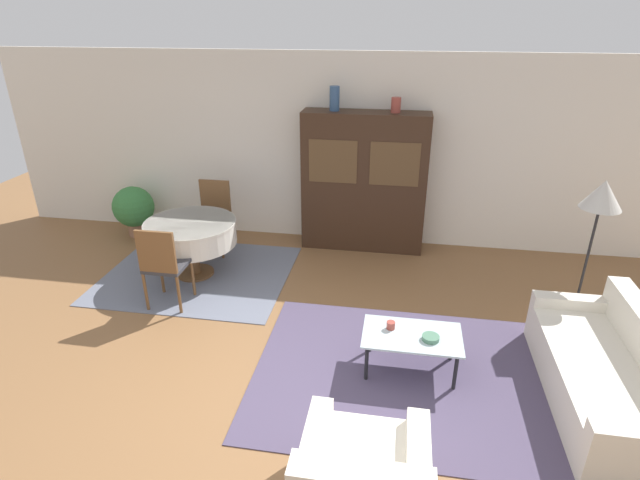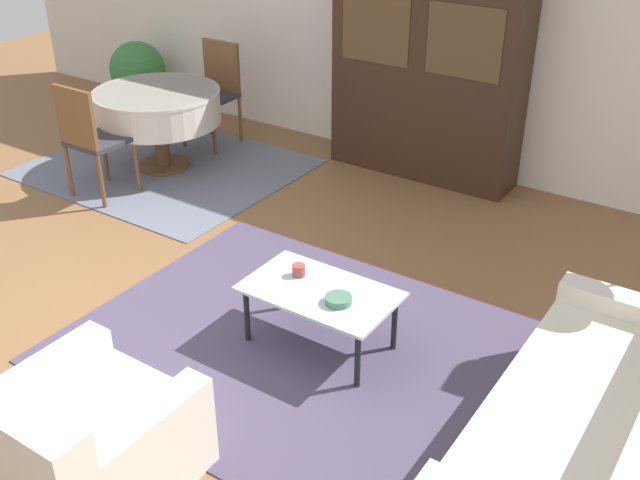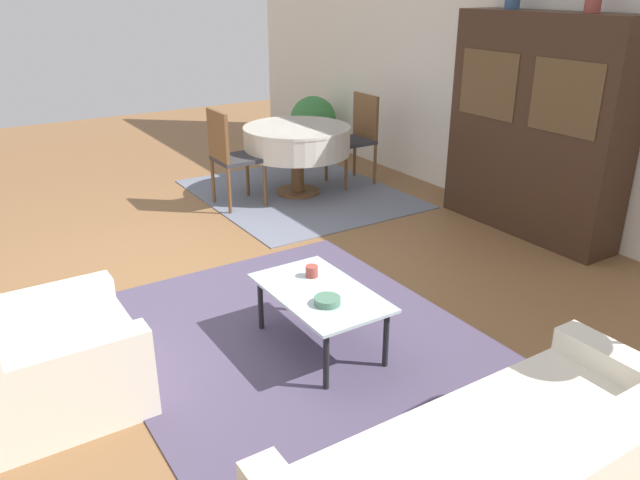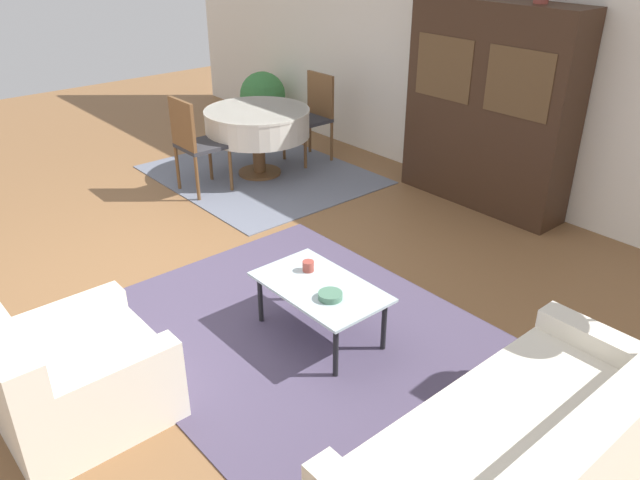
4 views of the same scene
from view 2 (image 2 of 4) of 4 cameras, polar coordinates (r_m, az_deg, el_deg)
ground_plane at (r=5.05m, az=-15.56°, el=-6.56°), size 14.00×14.00×0.00m
wall_back at (r=7.15m, az=5.72°, el=16.77°), size 10.00×0.06×2.70m
area_rug at (r=4.69m, az=-1.17°, el=-8.30°), size 2.83×2.20×0.01m
dining_rug at (r=7.29m, az=-11.61°, el=5.45°), size 2.37×2.00×0.01m
couch at (r=3.94m, az=20.23°, el=-13.80°), size 0.88×1.96×0.77m
armchair at (r=3.85m, az=-17.97°, el=-14.53°), size 0.86×0.89×0.74m
coffee_table at (r=4.52m, az=0.00°, el=-4.28°), size 0.92×0.55×0.40m
display_cabinet at (r=6.79m, az=8.20°, el=12.74°), size 1.72×0.44×1.96m
dining_table at (r=7.10m, az=-12.27°, el=9.87°), size 1.15×1.15×0.74m
dining_chair_near at (r=6.62m, az=-17.14°, el=7.66°), size 0.44×0.44×1.00m
dining_chair_far at (r=7.65m, az=-7.98°, el=11.48°), size 0.44×0.44×1.00m
cup at (r=4.62m, az=-1.64°, el=-2.32°), size 0.08×0.08×0.07m
bowl at (r=4.37m, az=1.41°, el=-4.57°), size 0.16×0.16×0.04m
potted_plant at (r=8.82m, az=-13.72°, el=12.40°), size 0.62×0.62×0.78m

